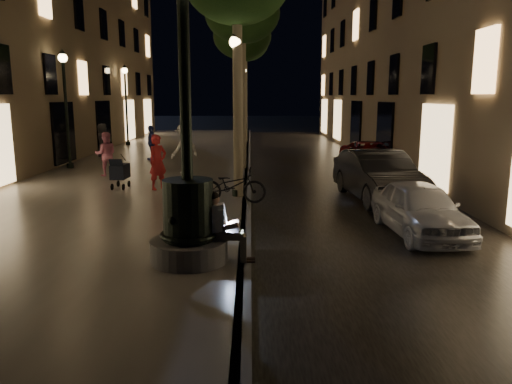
{
  "coord_description": "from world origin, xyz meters",
  "views": [
    {
      "loc": [
        0.11,
        -6.68,
        3.15
      ],
      "look_at": [
        0.22,
        3.0,
        1.28
      ],
      "focal_mm": 35.0,
      "sensor_mm": 36.0,
      "label": 1
    }
  ],
  "objects_px": {
    "seated_man_laptop": "(223,224)",
    "car_second": "(378,176)",
    "lamp_left_b": "(65,94)",
    "pedestrian_blue": "(151,143)",
    "lamp_curb_d": "(245,95)",
    "lamp_left_c": "(126,95)",
    "stroller": "(120,172)",
    "pedestrian_white": "(185,149)",
    "tree_second": "(242,14)",
    "fountain_lamppost": "(188,207)",
    "car_third": "(369,156)",
    "lamp_curb_a": "(236,93)",
    "tree_third": "(242,37)",
    "pedestrian_dark": "(103,141)",
    "lamp_curb_c": "(243,95)",
    "pedestrian_red": "(158,162)",
    "bicycle": "(232,185)",
    "car_front": "(420,208)",
    "tree_far": "(245,43)",
    "lamp_curb_b": "(241,94)",
    "pedestrian_pink": "(106,154)"
  },
  "relations": [
    {
      "from": "lamp_curb_c",
      "to": "stroller",
      "type": "bearing_deg",
      "value": -104.49
    },
    {
      "from": "lamp_curb_c",
      "to": "stroller",
      "type": "xyz_separation_m",
      "value": [
        -3.8,
        -14.72,
        -2.48
      ]
    },
    {
      "from": "lamp_left_c",
      "to": "pedestrian_dark",
      "type": "xyz_separation_m",
      "value": [
        0.44,
        -6.73,
        -2.2
      ]
    },
    {
      "from": "lamp_curb_b",
      "to": "pedestrian_white",
      "type": "height_order",
      "value": "lamp_curb_b"
    },
    {
      "from": "lamp_left_c",
      "to": "stroller",
      "type": "xyz_separation_m",
      "value": [
        3.3,
        -14.72,
        -2.48
      ]
    },
    {
      "from": "car_front",
      "to": "lamp_left_b",
      "type": "bearing_deg",
      "value": 136.9
    },
    {
      "from": "lamp_curb_d",
      "to": "lamp_left_b",
      "type": "distance_m",
      "value": 19.35
    },
    {
      "from": "pedestrian_white",
      "to": "pedestrian_dark",
      "type": "distance_m",
      "value": 6.48
    },
    {
      "from": "lamp_left_c",
      "to": "lamp_curb_d",
      "type": "bearing_deg",
      "value": 48.41
    },
    {
      "from": "lamp_curb_d",
      "to": "stroller",
      "type": "xyz_separation_m",
      "value": [
        -3.8,
        -22.72,
        -2.48
      ]
    },
    {
      "from": "lamp_left_b",
      "to": "pedestrian_blue",
      "type": "bearing_deg",
      "value": 42.77
    },
    {
      "from": "tree_far",
      "to": "lamp_curb_a",
      "type": "distance_m",
      "value": 18.28
    },
    {
      "from": "stroller",
      "to": "lamp_left_c",
      "type": "bearing_deg",
      "value": 105.83
    },
    {
      "from": "seated_man_laptop",
      "to": "tree_far",
      "type": "height_order",
      "value": "tree_far"
    },
    {
      "from": "tree_second",
      "to": "stroller",
      "type": "distance_m",
      "value": 8.29
    },
    {
      "from": "lamp_curb_c",
      "to": "pedestrian_red",
      "type": "xyz_separation_m",
      "value": [
        -2.54,
        -14.88,
        -2.16
      ]
    },
    {
      "from": "pedestrian_blue",
      "to": "bicycle",
      "type": "xyz_separation_m",
      "value": [
        4.12,
        -9.63,
        -0.31
      ]
    },
    {
      "from": "car_second",
      "to": "pedestrian_dark",
      "type": "height_order",
      "value": "pedestrian_dark"
    },
    {
      "from": "lamp_curb_a",
      "to": "lamp_left_b",
      "type": "relative_size",
      "value": 1.0
    },
    {
      "from": "pedestrian_blue",
      "to": "stroller",
      "type": "bearing_deg",
      "value": -21.53
    },
    {
      "from": "fountain_lamppost",
      "to": "pedestrian_blue",
      "type": "xyz_separation_m",
      "value": [
        -3.52,
        14.66,
        -0.2
      ]
    },
    {
      "from": "fountain_lamppost",
      "to": "car_front",
      "type": "height_order",
      "value": "fountain_lamppost"
    },
    {
      "from": "stroller",
      "to": "pedestrian_blue",
      "type": "bearing_deg",
      "value": 96.47
    },
    {
      "from": "seated_man_laptop",
      "to": "car_front",
      "type": "distance_m",
      "value": 5.02
    },
    {
      "from": "lamp_curb_a",
      "to": "lamp_curb_d",
      "type": "bearing_deg",
      "value": 90.0
    },
    {
      "from": "tree_far",
      "to": "pedestrian_white",
      "type": "distance_m",
      "value": 14.56
    },
    {
      "from": "fountain_lamppost",
      "to": "car_third",
      "type": "relative_size",
      "value": 1.17
    },
    {
      "from": "tree_second",
      "to": "car_second",
      "type": "relative_size",
      "value": 1.6
    },
    {
      "from": "seated_man_laptop",
      "to": "car_second",
      "type": "bearing_deg",
      "value": 54.82
    },
    {
      "from": "lamp_curb_d",
      "to": "bicycle",
      "type": "relative_size",
      "value": 2.55
    },
    {
      "from": "tree_far",
      "to": "pedestrian_white",
      "type": "xyz_separation_m",
      "value": [
        -2.22,
        -13.38,
        -5.29
      ]
    },
    {
      "from": "car_front",
      "to": "pedestrian_white",
      "type": "xyz_separation_m",
      "value": [
        -6.44,
        8.2,
        0.53
      ]
    },
    {
      "from": "car_second",
      "to": "bicycle",
      "type": "bearing_deg",
      "value": -170.58
    },
    {
      "from": "lamp_curb_d",
      "to": "car_third",
      "type": "distance_m",
      "value": 18.53
    },
    {
      "from": "lamp_left_b",
      "to": "lamp_left_c",
      "type": "distance_m",
      "value": 10.0
    },
    {
      "from": "lamp_left_b",
      "to": "pedestrian_red",
      "type": "xyz_separation_m",
      "value": [
        4.56,
        -4.88,
        -2.16
      ]
    },
    {
      "from": "car_third",
      "to": "lamp_curb_a",
      "type": "bearing_deg",
      "value": -128.13
    },
    {
      "from": "lamp_curb_d",
      "to": "lamp_left_b",
      "type": "xyz_separation_m",
      "value": [
        -7.1,
        -18.0,
        0.0
      ]
    },
    {
      "from": "stroller",
      "to": "pedestrian_white",
      "type": "distance_m",
      "value": 3.75
    },
    {
      "from": "fountain_lamppost",
      "to": "car_front",
      "type": "xyz_separation_m",
      "value": [
        5.0,
        2.42,
        -0.6
      ]
    },
    {
      "from": "car_front",
      "to": "pedestrian_white",
      "type": "height_order",
      "value": "pedestrian_white"
    },
    {
      "from": "lamp_curb_d",
      "to": "car_second",
      "type": "xyz_separation_m",
      "value": [
        4.3,
        -23.77,
        -2.47
      ]
    },
    {
      "from": "car_front",
      "to": "tree_second",
      "type": "bearing_deg",
      "value": 110.61
    },
    {
      "from": "car_second",
      "to": "stroller",
      "type": "bearing_deg",
      "value": 166.79
    },
    {
      "from": "lamp_curb_a",
      "to": "pedestrian_pink",
      "type": "relative_size",
      "value": 2.93
    },
    {
      "from": "pedestrian_red",
      "to": "pedestrian_white",
      "type": "height_order",
      "value": "pedestrian_white"
    },
    {
      "from": "lamp_left_b",
      "to": "car_second",
      "type": "relative_size",
      "value": 1.04
    },
    {
      "from": "lamp_curb_b",
      "to": "stroller",
      "type": "height_order",
      "value": "lamp_curb_b"
    },
    {
      "from": "tree_third",
      "to": "pedestrian_dark",
      "type": "bearing_deg",
      "value": -157.7
    },
    {
      "from": "lamp_curb_a",
      "to": "bicycle",
      "type": "height_order",
      "value": "lamp_curb_a"
    }
  ]
}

